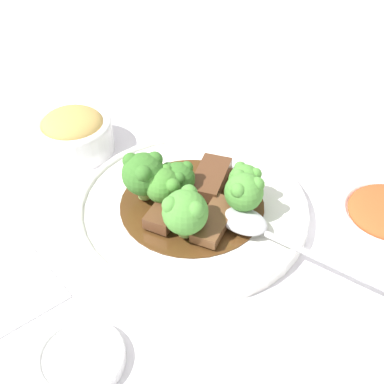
% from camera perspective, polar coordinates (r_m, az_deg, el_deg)
% --- Properties ---
extents(ground_plane, '(4.00, 4.00, 0.00)m').
position_cam_1_polar(ground_plane, '(0.63, 0.00, -2.31)').
color(ground_plane, silver).
extents(main_plate, '(0.27, 0.27, 0.02)m').
position_cam_1_polar(main_plate, '(0.63, 0.00, -1.65)').
color(main_plate, white).
rests_on(main_plate, ground_plane).
extents(beef_strip_0, '(0.08, 0.06, 0.01)m').
position_cam_1_polar(beef_strip_0, '(0.59, 2.69, -2.92)').
color(beef_strip_0, brown).
rests_on(beef_strip_0, main_plate).
extents(beef_strip_1, '(0.05, 0.05, 0.01)m').
position_cam_1_polar(beef_strip_1, '(0.60, -3.02, -2.43)').
color(beef_strip_1, '#56331E').
rests_on(beef_strip_1, main_plate).
extents(beef_strip_2, '(0.08, 0.07, 0.02)m').
position_cam_1_polar(beef_strip_2, '(0.64, 1.97, 1.52)').
color(beef_strip_2, '#56331E').
rests_on(beef_strip_2, main_plate).
extents(broccoli_floret_0, '(0.04, 0.04, 0.04)m').
position_cam_1_polar(broccoli_floret_0, '(0.62, -1.52, 1.49)').
color(broccoli_floret_0, '#7FA84C').
rests_on(broccoli_floret_0, main_plate).
extents(broccoli_floret_1, '(0.04, 0.04, 0.05)m').
position_cam_1_polar(broccoli_floret_1, '(0.60, -3.13, 0.76)').
color(broccoli_floret_1, '#7FA84C').
rests_on(broccoli_floret_1, main_plate).
extents(broccoli_floret_2, '(0.04, 0.04, 0.05)m').
position_cam_1_polar(broccoli_floret_2, '(0.59, 5.56, 0.07)').
color(broccoli_floret_2, '#7FA84C').
rests_on(broccoli_floret_2, main_plate).
extents(broccoli_floret_3, '(0.05, 0.05, 0.06)m').
position_cam_1_polar(broccoli_floret_3, '(0.61, -5.20, 2.00)').
color(broccoli_floret_3, '#7FA84C').
rests_on(broccoli_floret_3, main_plate).
extents(broccoli_floret_4, '(0.05, 0.05, 0.06)m').
position_cam_1_polar(broccoli_floret_4, '(0.56, -0.74, -2.07)').
color(broccoli_floret_4, '#7FA84C').
rests_on(broccoli_floret_4, main_plate).
extents(broccoli_floret_5, '(0.04, 0.04, 0.04)m').
position_cam_1_polar(broccoli_floret_5, '(0.61, 5.64, 1.31)').
color(broccoli_floret_5, '#7FA84C').
rests_on(broccoli_floret_5, main_plate).
extents(serving_spoon, '(0.09, 0.19, 0.01)m').
position_cam_1_polar(serving_spoon, '(0.59, 6.79, -3.70)').
color(serving_spoon, '#B7B7BC').
rests_on(serving_spoon, main_plate).
extents(side_bowl_appetizer, '(0.10, 0.10, 0.06)m').
position_cam_1_polar(side_bowl_appetizer, '(0.73, -12.50, 6.26)').
color(side_bowl_appetizer, white).
rests_on(side_bowl_appetizer, ground_plane).
extents(sauce_dish, '(0.08, 0.08, 0.01)m').
position_cam_1_polar(sauce_dish, '(0.51, -11.79, -16.92)').
color(sauce_dish, white).
rests_on(sauce_dish, ground_plane).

